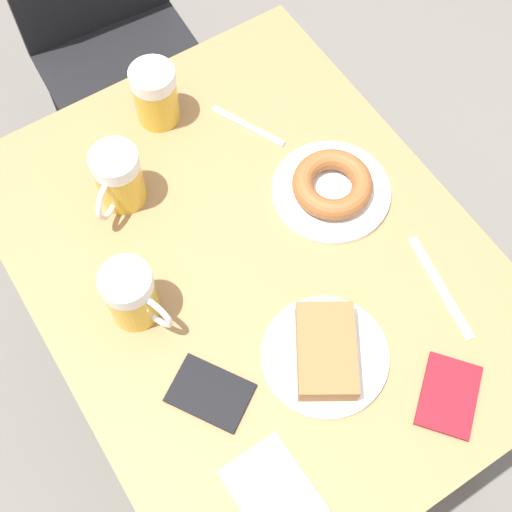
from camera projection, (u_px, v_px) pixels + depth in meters
The scene contains 13 objects.
ground_plane at pixel (256, 383), 1.92m from camera, with size 8.00×8.00×0.00m, color #666059.
table at pixel (256, 277), 1.32m from camera, with size 0.76×0.98×0.74m.
chair at pixel (107, 23), 1.78m from camera, with size 0.42×0.42×0.89m.
plate_with_cake at pixel (324, 354), 1.16m from camera, with size 0.21×0.21×0.05m.
plate_with_donut at pixel (332, 187), 1.30m from camera, with size 0.22×0.22×0.05m.
beer_mug_left at pixel (118, 178), 1.26m from camera, with size 0.11×0.10×0.13m.
beer_mug_center at pixel (155, 93), 1.35m from camera, with size 0.09×0.13×0.13m.
beer_mug_right at pixel (132, 295), 1.16m from camera, with size 0.09×0.13×0.13m.
napkin_folded at pixel (273, 491), 1.08m from camera, with size 0.11×0.15×0.00m.
fork at pixel (248, 126), 1.39m from camera, with size 0.08×0.15×0.00m.
knife at pixel (440, 287), 1.23m from camera, with size 0.05×0.21×0.00m.
passport_near_edge at pixel (210, 393), 1.15m from camera, with size 0.14×0.15×0.01m.
passport_far_edge at pixel (449, 395), 1.14m from camera, with size 0.15×0.15×0.01m.
Camera 1 is at (-0.30, -0.47, 1.86)m, focal length 50.00 mm.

